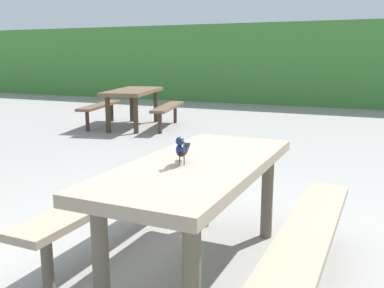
{
  "coord_description": "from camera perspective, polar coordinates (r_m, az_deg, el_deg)",
  "views": [
    {
      "loc": [
        1.26,
        -2.54,
        1.39
      ],
      "look_at": [
        0.18,
        -0.08,
        0.84
      ],
      "focal_mm": 40.27,
      "sensor_mm": 36.0,
      "label": 1
    }
  ],
  "objects": [
    {
      "name": "ground_plane",
      "position": [
        3.16,
        -2.45,
        -14.55
      ],
      "size": [
        60.0,
        60.0,
        0.0
      ],
      "primitive_type": "plane",
      "color": "gray"
    },
    {
      "name": "hedge_wall",
      "position": [
        13.31,
        18.56,
        10.01
      ],
      "size": [
        28.0,
        2.1,
        2.31
      ],
      "primitive_type": "cube",
      "color": "#428438",
      "rests_on": "ground"
    },
    {
      "name": "picnic_table_foreground",
      "position": [
        2.77,
        0.98,
        -6.0
      ],
      "size": [
        1.7,
        1.81,
        0.74
      ],
      "color": "gray",
      "rests_on": "ground"
    },
    {
      "name": "bird_grackle",
      "position": [
        2.61,
        -1.37,
        -0.59
      ],
      "size": [
        0.11,
        0.28,
        0.18
      ],
      "color": "black",
      "rests_on": "picnic_table_foreground"
    },
    {
      "name": "picnic_table_mid_left",
      "position": [
        8.59,
        -7.78,
        5.93
      ],
      "size": [
        2.03,
        2.05,
        0.74
      ],
      "color": "brown",
      "rests_on": "ground"
    }
  ]
}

